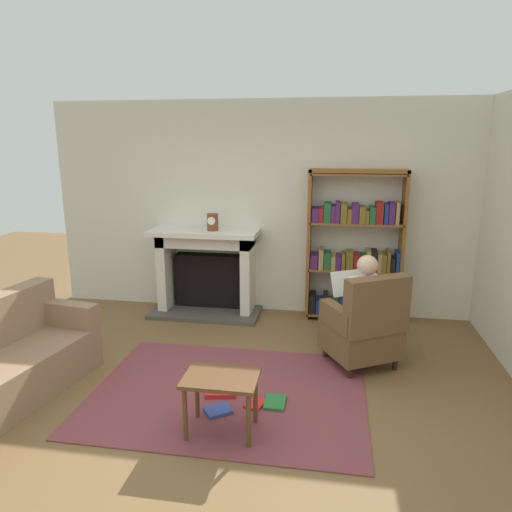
{
  "coord_description": "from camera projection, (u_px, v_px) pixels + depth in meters",
  "views": [
    {
      "loc": [
        0.86,
        -3.37,
        2.18
      ],
      "look_at": [
        0.1,
        1.2,
        1.05
      ],
      "focal_mm": 32.78,
      "sensor_mm": 36.0,
      "label": 1
    }
  ],
  "objects": [
    {
      "name": "armchair_reading",
      "position": [
        365.0,
        326.0,
        4.57
      ],
      "size": [
        0.86,
        0.86,
        0.97
      ],
      "rotation": [
        0.0,
        0.0,
        3.66
      ],
      "color": "#331E14",
      "rests_on": "ground"
    },
    {
      "name": "area_rug",
      "position": [
        228.0,
        393.0,
        4.17
      ],
      "size": [
        2.4,
        1.8,
        0.01
      ],
      "primitive_type": "cube",
      "color": "brown",
      "rests_on": "ground"
    },
    {
      "name": "back_wall",
      "position": [
        265.0,
        209.0,
        6.0
      ],
      "size": [
        5.6,
        0.1,
        2.7
      ],
      "primitive_type": "cube",
      "color": "silver",
      "rests_on": "ground"
    },
    {
      "name": "seated_reader",
      "position": [
        359.0,
        304.0,
        4.63
      ],
      "size": [
        0.54,
        0.59,
        1.14
      ],
      "rotation": [
        0.0,
        0.0,
        3.66
      ],
      "color": "silver",
      "rests_on": "ground"
    },
    {
      "name": "bookshelf",
      "position": [
        355.0,
        251.0,
        5.73
      ],
      "size": [
        1.16,
        0.32,
        1.87
      ],
      "color": "brown",
      "rests_on": "ground"
    },
    {
      "name": "ground",
      "position": [
        221.0,
        412.0,
        3.88
      ],
      "size": [
        14.0,
        14.0,
        0.0
      ],
      "primitive_type": "plane",
      "color": "brown"
    },
    {
      "name": "side_table",
      "position": [
        221.0,
        386.0,
        3.52
      ],
      "size": [
        0.56,
        0.39,
        0.47
      ],
      "color": "brown",
      "rests_on": "ground"
    },
    {
      "name": "scattered_books",
      "position": [
        237.0,
        399.0,
        4.02
      ],
      "size": [
        0.73,
        0.54,
        0.04
      ],
      "color": "#267233",
      "rests_on": "area_rug"
    },
    {
      "name": "mantel_clock",
      "position": [
        213.0,
        222.0,
        5.8
      ],
      "size": [
        0.14,
        0.14,
        0.21
      ],
      "color": "brown",
      "rests_on": "fireplace"
    },
    {
      "name": "sofa_floral",
      "position": [
        0.0,
        365.0,
        4.0
      ],
      "size": [
        0.97,
        1.79,
        0.85
      ],
      "rotation": [
        0.0,
        0.0,
        1.42
      ],
      "color": "#8E6E52",
      "rests_on": "ground"
    },
    {
      "name": "fireplace",
      "position": [
        207.0,
        268.0,
        6.06
      ],
      "size": [
        1.41,
        0.64,
        1.11
      ],
      "color": "#4C4742",
      "rests_on": "ground"
    }
  ]
}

